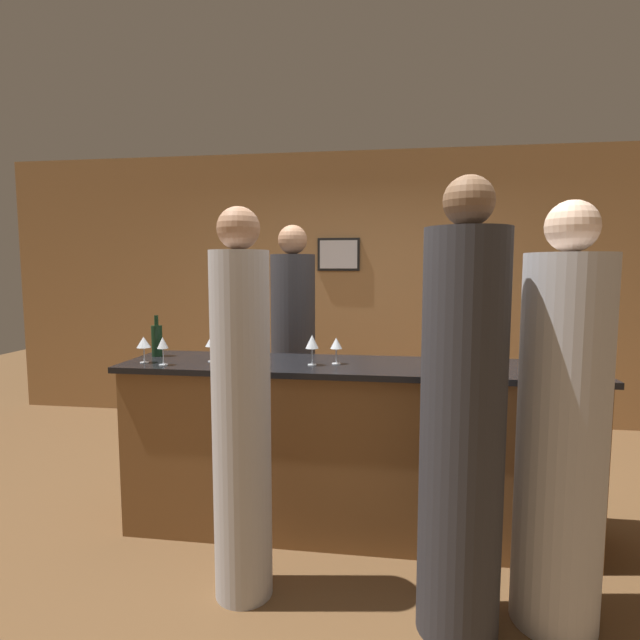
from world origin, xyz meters
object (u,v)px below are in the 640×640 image
Objects in this scene: bartender at (293,360)px; guest_2 at (462,427)px; guest_0 at (241,417)px; guest_1 at (562,434)px; wine_bottle_0 at (157,340)px.

guest_2 reaches higher than bartender.
guest_2 is (1.01, -0.10, 0.03)m from guest_0.
guest_1 is at bearing 0.44° from guest_0.
guest_2 reaches higher than guest_1.
guest_0 is at bearing 91.60° from bartender.
bartender is 7.24× the size of wine_bottle_0.
guest_0 reaches higher than wine_bottle_0.
wine_bottle_0 is (-2.25, 0.76, 0.27)m from guest_1.
bartender is at bearing 91.60° from guest_0.
wine_bottle_0 is (-0.76, -0.71, 0.24)m from bartender.
guest_1 is (1.49, -1.46, -0.03)m from bartender.
guest_1 is 7.10× the size of wine_bottle_0.
bartender is 1.02× the size of guest_0.
wine_bottle_0 is at bearing 136.15° from guest_0.
guest_0 is 7.09× the size of wine_bottle_0.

